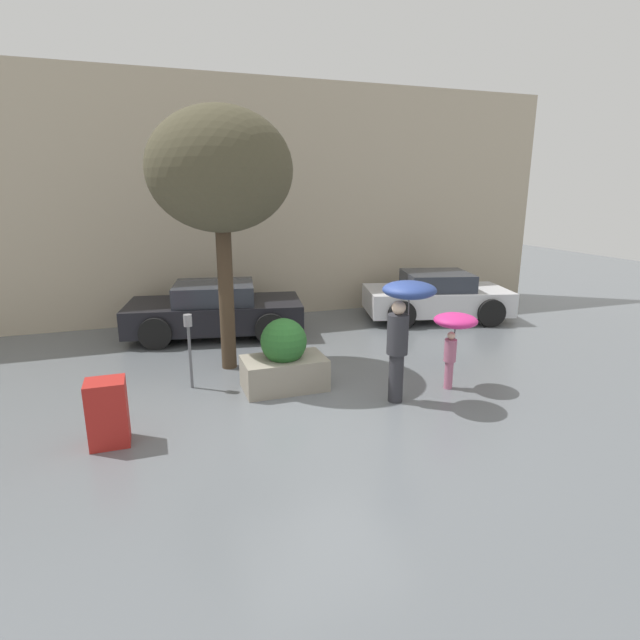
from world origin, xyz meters
The scene contains 10 objects.
ground_plane centered at (0.00, 0.00, 0.00)m, with size 40.00×40.00×0.00m, color slate.
building_facade centered at (0.00, 6.50, 3.00)m, with size 18.00×0.30×6.00m.
planter_box centered at (-0.17, 1.22, 0.52)m, with size 1.39×0.83×1.23m.
person_adult centered at (1.44, 0.07, 1.45)m, with size 0.82×0.82×1.97m.
person_child centered at (2.55, 0.33, 1.07)m, with size 0.73×0.73×1.30m.
parked_car_near centered at (-0.84, 4.90, 0.59)m, with size 4.19×2.54×1.23m.
parked_car_far centered at (4.85, 4.61, 0.59)m, with size 3.97×2.70×1.23m.
street_tree centered at (-0.90, 2.58, 3.60)m, with size 2.54×2.54×4.72m.
parking_meter centered at (-1.68, 1.75, 0.93)m, with size 0.14×0.14×1.30m.
newspaper_box centered at (-2.88, 0.10, 0.45)m, with size 0.50×0.44×0.90m.
Camera 1 is at (-2.19, -6.54, 3.30)m, focal length 28.00 mm.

